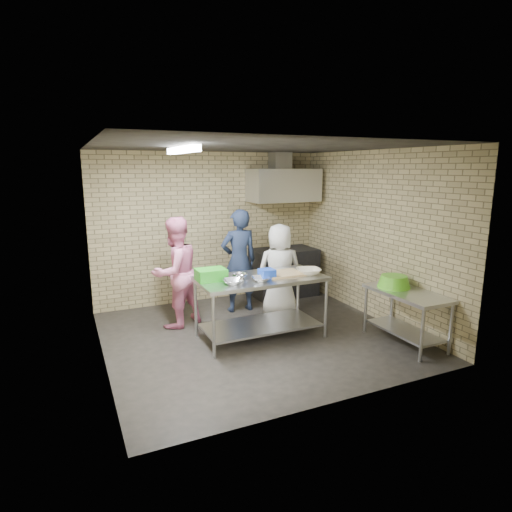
{
  "coord_description": "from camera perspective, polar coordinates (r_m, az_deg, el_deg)",
  "views": [
    {
      "loc": [
        -2.43,
        -5.35,
        2.42
      ],
      "look_at": [
        0.1,
        0.2,
        1.15
      ],
      "focal_mm": 29.84,
      "sensor_mm": 36.0,
      "label": 1
    }
  ],
  "objects": [
    {
      "name": "woman_white",
      "position": [
        6.97,
        3.18,
        -1.96
      ],
      "size": [
        0.85,
        0.67,
        1.54
      ],
      "primitive_type": "imported",
      "rotation": [
        0.0,
        0.0,
        2.88
      ],
      "color": "silver",
      "rests_on": "floor"
    },
    {
      "name": "woman_pink",
      "position": [
        6.61,
        -10.74,
        -2.19
      ],
      "size": [
        1.02,
        0.94,
        1.7
      ],
      "primitive_type": "imported",
      "rotation": [
        0.0,
        0.0,
        3.59
      ],
      "color": "pink",
      "rests_on": "floor"
    },
    {
      "name": "front_wall",
      "position": [
        4.28,
        11.09,
        -2.97
      ],
      "size": [
        4.2,
        0.06,
        2.7
      ],
      "primitive_type": "cube",
      "color": "tan",
      "rests_on": "ground"
    },
    {
      "name": "mixing_bowl_b",
      "position": [
        5.96,
        -2.18,
        -2.69
      ],
      "size": [
        0.26,
        0.26,
        0.07
      ],
      "primitive_type": "imported",
      "rotation": [
        0.0,
        0.0,
        -0.26
      ],
      "color": "#B3B6BA",
      "rests_on": "prep_table"
    },
    {
      "name": "wall_shelf",
      "position": [
        8.33,
        4.94,
        8.28
      ],
      "size": [
        0.8,
        0.2,
        0.04
      ],
      "primitive_type": "cube",
      "color": "#3F2B19",
      "rests_on": "back_wall"
    },
    {
      "name": "right_wall",
      "position": [
        7.1,
        15.57,
        2.65
      ],
      "size": [
        0.06,
        4.0,
        2.7
      ],
      "primitive_type": "cube",
      "color": "tan",
      "rests_on": "ground"
    },
    {
      "name": "man_navy",
      "position": [
        7.2,
        -2.29,
        -0.65
      ],
      "size": [
        0.65,
        0.44,
        1.75
      ],
      "primitive_type": "imported",
      "rotation": [
        0.0,
        0.0,
        3.11
      ],
      "color": "#151C36",
      "rests_on": "floor"
    },
    {
      "name": "ceiling",
      "position": [
        5.89,
        -0.08,
        14.48
      ],
      "size": [
        4.2,
        4.2,
        0.0
      ],
      "primitive_type": "plane",
      "rotation": [
        3.14,
        0.0,
        0.0
      ],
      "color": "black",
      "rests_on": "ground"
    },
    {
      "name": "range_hood",
      "position": [
        8.01,
        3.74,
        9.45
      ],
      "size": [
        1.3,
        0.6,
        0.6
      ],
      "primitive_type": "cube",
      "color": "silver",
      "rests_on": "back_wall"
    },
    {
      "name": "ceramic_bowl",
      "position": [
        6.23,
        7.07,
        -2.06
      ],
      "size": [
        0.42,
        0.42,
        0.08
      ],
      "primitive_type": "imported",
      "rotation": [
        0.0,
        0.0,
        -0.26
      ],
      "color": "beige",
      "rests_on": "prep_table"
    },
    {
      "name": "floor",
      "position": [
        6.36,
        -0.07,
        -10.62
      ],
      "size": [
        4.2,
        4.2,
        0.0
      ],
      "primitive_type": "plane",
      "color": "black",
      "rests_on": "ground"
    },
    {
      "name": "back_wall",
      "position": [
        7.82,
        -6.17,
        3.83
      ],
      "size": [
        4.2,
        0.06,
        2.7
      ],
      "primitive_type": "cube",
      "color": "tan",
      "rests_on": "ground"
    },
    {
      "name": "green_crate",
      "position": [
        5.88,
        -6.06,
        -2.49
      ],
      "size": [
        0.4,
        0.3,
        0.16
      ],
      "primitive_type": "cube",
      "color": "green",
      "rests_on": "prep_table"
    },
    {
      "name": "mixing_bowl_c",
      "position": [
        5.8,
        0.66,
        -3.11
      ],
      "size": [
        0.32,
        0.32,
        0.06
      ],
      "primitive_type": "imported",
      "rotation": [
        0.0,
        0.0,
        -0.26
      ],
      "color": "silver",
      "rests_on": "prep_table"
    },
    {
      "name": "mixing_bowl_a",
      "position": [
        5.66,
        -3.09,
        -3.47
      ],
      "size": [
        0.34,
        0.34,
        0.07
      ],
      "primitive_type": "imported",
      "rotation": [
        0.0,
        0.0,
        -0.26
      ],
      "color": "silver",
      "rests_on": "prep_table"
    },
    {
      "name": "fluorescent_fixture",
      "position": [
        5.54,
        -9.82,
        13.86
      ],
      "size": [
        0.1,
        1.25,
        0.08
      ],
      "primitive_type": "cube",
      "color": "white",
      "rests_on": "ceiling"
    },
    {
      "name": "hood_duct",
      "position": [
        8.14,
        3.27,
        12.66
      ],
      "size": [
        0.35,
        0.3,
        0.3
      ],
      "primitive_type": "cube",
      "color": "#A5A8AD",
      "rests_on": "back_wall"
    },
    {
      "name": "prep_table",
      "position": [
        6.17,
        0.63,
        -6.86
      ],
      "size": [
        1.8,
        0.9,
        0.9
      ],
      "primitive_type": "cube",
      "color": "#ADB1B4",
      "rests_on": "floor"
    },
    {
      "name": "bottle_green",
      "position": [
        8.4,
        5.85,
        8.94
      ],
      "size": [
        0.06,
        0.06,
        0.15
      ],
      "primitive_type": "cylinder",
      "color": "green",
      "rests_on": "wall_shelf"
    },
    {
      "name": "green_basin",
      "position": [
        6.37,
        18.0,
        -3.25
      ],
      "size": [
        0.46,
        0.46,
        0.17
      ],
      "primitive_type": null,
      "color": "#59C626",
      "rests_on": "side_counter"
    },
    {
      "name": "side_counter",
      "position": [
        6.34,
        19.4,
        -7.76
      ],
      "size": [
        0.6,
        1.2,
        0.75
      ],
      "primitive_type": "cube",
      "color": "silver",
      "rests_on": "floor"
    },
    {
      "name": "blue_tub",
      "position": [
        5.96,
        1.48,
        -2.38
      ],
      "size": [
        0.2,
        0.2,
        0.13
      ],
      "primitive_type": "cube",
      "color": "blue",
      "rests_on": "prep_table"
    },
    {
      "name": "cutting_board",
      "position": [
        6.17,
        3.66,
        -2.38
      ],
      "size": [
        0.55,
        0.42,
        0.03
      ],
      "primitive_type": "cube",
      "color": "tan",
      "rests_on": "prep_table"
    },
    {
      "name": "bottle_red",
      "position": [
        8.2,
        3.41,
        9.02
      ],
      "size": [
        0.07,
        0.07,
        0.18
      ],
      "primitive_type": "cylinder",
      "color": "#B22619",
      "rests_on": "wall_shelf"
    },
    {
      "name": "left_wall",
      "position": [
        5.47,
        -20.54,
        -0.29
      ],
      "size": [
        0.06,
        4.0,
        2.7
      ],
      "primitive_type": "cube",
      "color": "tan",
      "rests_on": "ground"
    },
    {
      "name": "stove",
      "position": [
        8.2,
        3.75,
        -2.17
      ],
      "size": [
        1.2,
        0.7,
        0.9
      ],
      "primitive_type": "cube",
      "color": "black",
      "rests_on": "floor"
    }
  ]
}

